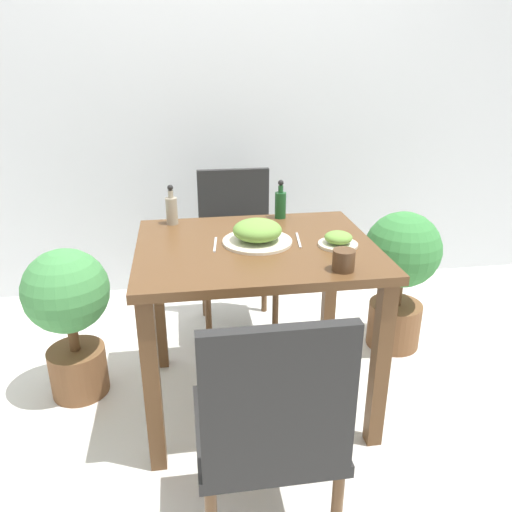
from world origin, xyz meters
TOP-DOWN VIEW (x-y plane):
  - ground_plane at (0.00, 0.00)m, footprint 16.00×16.00m
  - wall_back at (0.00, 1.28)m, footprint 8.00×0.05m
  - dining_table at (0.00, 0.00)m, footprint 0.96×0.78m
  - chair_near at (-0.08, -0.76)m, footprint 0.42×0.42m
  - chair_far at (-0.00, 0.73)m, footprint 0.42×0.42m
  - food_plate at (0.01, 0.02)m, footprint 0.28×0.28m
  - side_plate at (0.32, -0.06)m, footprint 0.16×0.16m
  - drink_cup at (0.27, -0.30)m, footprint 0.08×0.08m
  - sauce_bottle at (-0.33, 0.32)m, footprint 0.05×0.05m
  - condiment_bottle at (0.17, 0.33)m, footprint 0.05×0.05m
  - fork_utensil at (-0.16, 0.02)m, footprint 0.03×0.16m
  - spoon_utensil at (0.18, 0.02)m, footprint 0.03×0.17m
  - potted_plant_left at (-0.81, 0.18)m, footprint 0.37×0.37m
  - potted_plant_right at (0.81, 0.35)m, footprint 0.39×0.39m

SIDE VIEW (x-z plane):
  - ground_plane at x=0.00m, z-range 0.00..0.00m
  - potted_plant_left at x=-0.81m, z-range 0.07..0.79m
  - potted_plant_right at x=0.81m, z-range 0.07..0.82m
  - chair_near at x=-0.08m, z-range 0.06..0.94m
  - chair_far at x=0.00m, z-range 0.06..0.94m
  - dining_table at x=0.00m, z-range 0.26..1.02m
  - fork_utensil at x=-0.16m, z-range 0.76..0.77m
  - spoon_utensil at x=0.18m, z-range 0.76..0.77m
  - side_plate at x=0.32m, z-range 0.76..0.82m
  - drink_cup at x=0.27m, z-range 0.76..0.84m
  - food_plate at x=0.01m, z-range 0.76..0.85m
  - sauce_bottle at x=-0.33m, z-range 0.74..0.92m
  - condiment_bottle at x=0.17m, z-range 0.74..0.92m
  - wall_back at x=0.00m, z-range 0.00..2.60m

